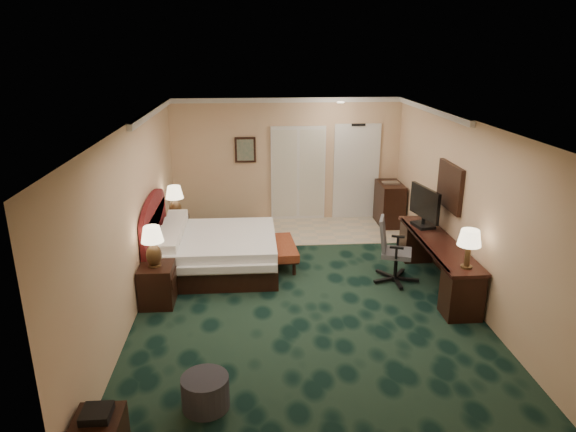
{
  "coord_description": "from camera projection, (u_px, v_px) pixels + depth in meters",
  "views": [
    {
      "loc": [
        -0.77,
        -7.3,
        3.73
      ],
      "look_at": [
        -0.2,
        0.6,
        1.1
      ],
      "focal_mm": 32.0,
      "sensor_mm": 36.0,
      "label": 1
    }
  ],
  "objects": [
    {
      "name": "headboard",
      "position": [
        155.0,
        234.0,
        8.69
      ],
      "size": [
        0.12,
        2.0,
        1.4
      ],
      "primitive_type": null,
      "color": "#4E0C13",
      "rests_on": "ground"
    },
    {
      "name": "lamp_near",
      "position": [
        153.0,
        247.0,
        7.53
      ],
      "size": [
        0.35,
        0.35,
        0.62
      ],
      "primitive_type": null,
      "rotation": [
        0.0,
        0.0,
        0.05
      ],
      "color": "#33190D",
      "rests_on": "nightstand_near"
    },
    {
      "name": "floor",
      "position": [
        303.0,
        294.0,
        8.14
      ],
      "size": [
        5.0,
        7.5,
        0.0
      ],
      "primitive_type": "cube",
      "color": "black",
      "rests_on": "ground"
    },
    {
      "name": "entry_door",
      "position": [
        356.0,
        173.0,
        11.43
      ],
      "size": [
        1.02,
        0.06,
        2.18
      ],
      "primitive_type": "cube",
      "color": "white",
      "rests_on": "ground"
    },
    {
      "name": "tv",
      "position": [
        424.0,
        207.0,
        8.8
      ],
      "size": [
        0.25,
        0.9,
        0.7
      ],
      "primitive_type": "cube",
      "rotation": [
        0.0,
        0.0,
        0.19
      ],
      "color": "black",
      "rests_on": "desk"
    },
    {
      "name": "minibar",
      "position": [
        389.0,
        204.0,
        11.17
      ],
      "size": [
        0.49,
        0.88,
        0.93
      ],
      "primitive_type": "cube",
      "color": "black",
      "rests_on": "ground"
    },
    {
      "name": "wall_mirror",
      "position": [
        450.0,
        186.0,
        8.38
      ],
      "size": [
        0.05,
        0.95,
        0.75
      ],
      "primitive_type": "cube",
      "color": "white",
      "rests_on": "wall_right"
    },
    {
      "name": "closet_doors",
      "position": [
        298.0,
        174.0,
        11.33
      ],
      "size": [
        1.2,
        0.06,
        2.1
      ],
      "primitive_type": "cube",
      "color": "beige",
      "rests_on": "ground"
    },
    {
      "name": "wall_back",
      "position": [
        287.0,
        160.0,
        11.26
      ],
      "size": [
        5.0,
        0.0,
        2.7
      ],
      "primitive_type": "cube",
      "color": "#DEAD84",
      "rests_on": "ground"
    },
    {
      "name": "desk_lamp",
      "position": [
        468.0,
        249.0,
        7.16
      ],
      "size": [
        0.34,
        0.34,
        0.58
      ],
      "primitive_type": null,
      "rotation": [
        0.0,
        0.0,
        -0.02
      ],
      "color": "#33190D",
      "rests_on": "desk"
    },
    {
      "name": "nightstand_far",
      "position": [
        177.0,
        231.0,
        10.07
      ],
      "size": [
        0.44,
        0.51,
        0.55
      ],
      "primitive_type": "cube",
      "color": "black",
      "rests_on": "ground"
    },
    {
      "name": "bed_bench",
      "position": [
        284.0,
        254.0,
        9.19
      ],
      "size": [
        0.48,
        1.17,
        0.39
      ],
      "primitive_type": "cube",
      "rotation": [
        0.0,
        0.0,
        0.07
      ],
      "color": "maroon",
      "rests_on": "ground"
    },
    {
      "name": "wall_left",
      "position": [
        135.0,
        217.0,
        7.54
      ],
      "size": [
        0.0,
        7.5,
        2.7
      ],
      "primitive_type": "cube",
      "color": "#DEAD84",
      "rests_on": "ground"
    },
    {
      "name": "lamp_far",
      "position": [
        175.0,
        202.0,
        9.88
      ],
      "size": [
        0.39,
        0.39,
        0.64
      ],
      "primitive_type": null,
      "rotation": [
        0.0,
        0.0,
        0.15
      ],
      "color": "#33190D",
      "rests_on": "nightstand_far"
    },
    {
      "name": "ceiling",
      "position": [
        305.0,
        123.0,
        7.29
      ],
      "size": [
        5.0,
        7.5,
        0.0
      ],
      "primitive_type": "cube",
      "color": "silver",
      "rests_on": "wall_back"
    },
    {
      "name": "nightstand_near",
      "position": [
        157.0,
        285.0,
        7.73
      ],
      "size": [
        0.5,
        0.57,
        0.62
      ],
      "primitive_type": "cube",
      "color": "black",
      "rests_on": "ground"
    },
    {
      "name": "ottoman",
      "position": [
        205.0,
        392.0,
        5.53
      ],
      "size": [
        0.62,
        0.62,
        0.37
      ],
      "primitive_type": "cylinder",
      "rotation": [
        0.0,
        0.0,
        0.22
      ],
      "color": "#2A2A31",
      "rests_on": "ground"
    },
    {
      "name": "wall_right",
      "position": [
        466.0,
        209.0,
        7.88
      ],
      "size": [
        0.0,
        7.5,
        2.7
      ],
      "primitive_type": "cube",
      "color": "#DEAD84",
      "rests_on": "ground"
    },
    {
      "name": "desk_chair",
      "position": [
        397.0,
        250.0,
        8.42
      ],
      "size": [
        0.79,
        0.76,
        1.09
      ],
      "primitive_type": null,
      "rotation": [
        0.0,
        0.0,
        -0.32
      ],
      "color": "#4C4C4F",
      "rests_on": "ground"
    },
    {
      "name": "desk",
      "position": [
        436.0,
        263.0,
        8.35
      ],
      "size": [
        0.56,
        2.62,
        0.75
      ],
      "primitive_type": "cube",
      "color": "black",
      "rests_on": "ground"
    },
    {
      "name": "wall_front",
      "position": [
        351.0,
        355.0,
        4.16
      ],
      "size": [
        5.0,
        0.0,
        2.7
      ],
      "primitive_type": "cube",
      "color": "#DEAD84",
      "rests_on": "ground"
    },
    {
      "name": "crown_molding",
      "position": [
        305.0,
        126.0,
        7.3
      ],
      "size": [
        5.0,
        7.5,
        0.1
      ],
      "primitive_type": null,
      "color": "white",
      "rests_on": "wall_back"
    },
    {
      "name": "tile_patch",
      "position": [
        332.0,
        230.0,
        10.94
      ],
      "size": [
        3.2,
        1.7,
        0.01
      ],
      "primitive_type": "cube",
      "color": "beige",
      "rests_on": "ground"
    },
    {
      "name": "wall_art",
      "position": [
        245.0,
        150.0,
        11.08
      ],
      "size": [
        0.45,
        0.06,
        0.55
      ],
      "primitive_type": "cube",
      "color": "#456559",
      "rests_on": "wall_back"
    },
    {
      "name": "bed",
      "position": [
        218.0,
        252.0,
        8.92
      ],
      "size": [
        2.01,
        1.87,
        0.64
      ],
      "primitive_type": "cube",
      "color": "white",
      "rests_on": "ground"
    }
  ]
}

